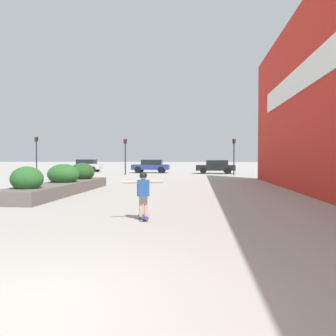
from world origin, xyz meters
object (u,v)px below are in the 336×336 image
skateboarder (143,189)px  skateboard (143,217)px  car_rightmost (151,166)px  traffic_light_far_left (36,149)px  traffic_light_right (234,150)px  car_leftmost (308,167)px  car_center_right (86,165)px  car_center_left (216,166)px  traffic_light_left (125,150)px

skateboarder → skateboard: bearing=65.7°
car_rightmost → traffic_light_far_left: traffic_light_far_left is taller
car_rightmost → traffic_light_right: (8.66, -4.39, 1.59)m
skateboard → traffic_light_right: 24.01m
skateboarder → traffic_light_far_left: size_ratio=0.31×
skateboarder → traffic_light_far_left: 27.66m
car_leftmost → car_center_right: (-24.82, 2.87, 0.05)m
car_center_left → traffic_light_far_left: 18.54m
skateboard → car_center_right: bearing=91.3°
traffic_light_right → traffic_light_far_left: (-19.68, -0.16, 0.17)m
car_leftmost → car_center_right: 24.99m
skateboarder → traffic_light_right: size_ratio=0.33×
car_center_left → car_rightmost: bearing=81.5°
car_rightmost → skateboard: bearing=-172.1°
skateboarder → car_rightmost: bearing=77.1°
skateboarder → traffic_light_far_left: traffic_light_far_left is taller
car_rightmost → traffic_light_far_left: (-11.02, -4.54, 1.77)m
car_center_right → traffic_light_right: (16.84, -6.29, 1.60)m
car_rightmost → traffic_light_left: traffic_light_left is taller
skateboarder → car_leftmost: 29.72m
skateboard → car_center_left: (3.25, 26.73, 0.69)m
car_leftmost → skateboarder: bearing=154.5°
car_center_right → car_rightmost: (8.18, -1.91, 0.00)m
skateboard → car_center_left: 26.94m
skateboard → car_center_right: car_center_right is taller
car_leftmost → traffic_light_far_left: bearing=97.4°
skateboarder → car_rightmost: car_rightmost is taller
traffic_light_right → car_rightmost: bearing=153.2°
skateboard → traffic_light_left: (-5.76, 23.25, 2.33)m
skateboard → traffic_light_right: bearing=57.6°
car_leftmost → traffic_light_left: 18.96m
skateboard → car_leftmost: bearing=43.8°
skateboard → car_rightmost: 28.07m
car_rightmost → traffic_light_far_left: 12.05m
car_leftmost → traffic_light_far_left: (-27.66, -3.58, 1.82)m
car_center_left → traffic_light_left: size_ratio=1.16×
traffic_light_left → car_center_left: bearing=21.1°
car_leftmost → car_center_left: bearing=90.6°
car_leftmost → car_center_right: size_ratio=1.19×
car_center_right → traffic_light_right: 18.05m
car_center_left → traffic_light_right: 4.01m
skateboard → traffic_light_far_left: traffic_light_far_left is taller
car_leftmost → car_rightmost: car_rightmost is taller
traffic_light_left → car_center_right: bearing=134.2°
skateboarder → car_center_right: car_center_right is taller
skateboarder → car_center_right: 32.05m
skateboard → skateboarder: bearing=-114.3°
traffic_light_far_left → car_leftmost: bearing=7.4°
car_center_right → traffic_light_far_left: traffic_light_far_left is taller
car_leftmost → car_center_left: car_center_left is taller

